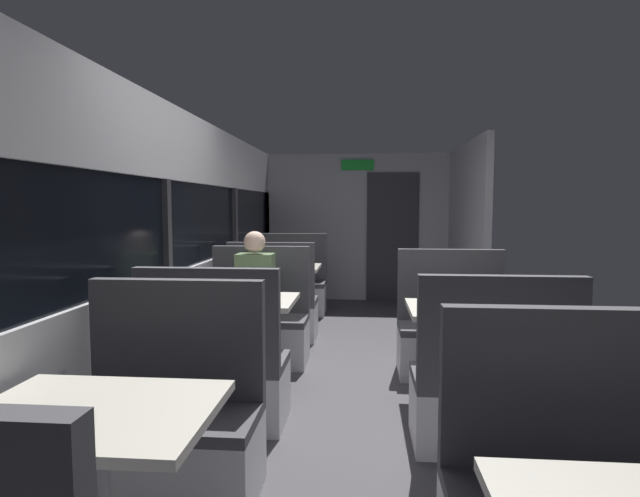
{
  "coord_description": "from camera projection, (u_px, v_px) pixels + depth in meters",
  "views": [
    {
      "loc": [
        0.11,
        -3.85,
        1.5
      ],
      "look_at": [
        -0.34,
        1.31,
        1.06
      ],
      "focal_mm": 28.6,
      "sensor_mm": 36.0,
      "label": 1
    }
  ],
  "objects": [
    {
      "name": "bench_near_window_facing_entry",
      "position": [
        168.0,
        432.0,
        2.63
      ],
      "size": [
        0.95,
        0.5,
        1.1
      ],
      "color": "silver",
      "rests_on": "ground_plane"
    },
    {
      "name": "bench_mid_window_facing_end",
      "position": [
        215.0,
        377.0,
        3.47
      ],
      "size": [
        0.95,
        0.5,
        1.1
      ],
      "color": "silver",
      "rests_on": "ground_plane"
    },
    {
      "name": "carriage_end_bulkhead",
      "position": [
        361.0,
        228.0,
        8.02
      ],
      "size": [
        2.9,
        0.11,
        2.3
      ],
      "color": "#B2B2B7",
      "rests_on": "ground_plane"
    },
    {
      "name": "ground_plane",
      "position": [
        349.0,
        399.0,
        3.96
      ],
      "size": [
        3.3,
        9.2,
        0.02
      ],
      "primitive_type": "cube",
      "color": "#423F44"
    },
    {
      "name": "carriage_window_panel_left",
      "position": [
        164.0,
        255.0,
        3.99
      ],
      "size": [
        0.09,
        8.48,
        2.3
      ],
      "color": "#B2B2B7",
      "rests_on": "ground_plane"
    },
    {
      "name": "coffee_cup_primary",
      "position": [
        223.0,
        294.0,
        4.1
      ],
      "size": [
        0.07,
        0.07,
        0.09
      ],
      "color": "#B23333",
      "rests_on": "dining_table_mid_window"
    },
    {
      "name": "bench_mid_window_facing_entry",
      "position": [
        258.0,
        328.0,
        4.86
      ],
      "size": [
        0.95,
        0.5,
        1.1
      ],
      "color": "silver",
      "rests_on": "ground_plane"
    },
    {
      "name": "dining_table_rear_aisle",
      "position": [
        469.0,
        321.0,
        3.79
      ],
      "size": [
        0.9,
        0.7,
        0.74
      ],
      "color": "#9E9EA3",
      "rests_on": "ground_plane"
    },
    {
      "name": "carriage_aisle_panel_right",
      "position": [
        466.0,
        232.0,
        6.72
      ],
      "size": [
        0.08,
        2.4,
        2.3
      ],
      "primitive_type": "cube",
      "color": "#B2B2B7",
      "rests_on": "ground_plane"
    },
    {
      "name": "dining_table_mid_window",
      "position": [
        240.0,
        311.0,
        4.14
      ],
      "size": [
        0.9,
        0.7,
        0.74
      ],
      "color": "#9E9EA3",
      "rests_on": "ground_plane"
    },
    {
      "name": "bench_rear_aisle_facing_end",
      "position": [
        492.0,
        396.0,
        3.12
      ],
      "size": [
        0.95,
        0.5,
        1.1
      ],
      "color": "silver",
      "rests_on": "ground_plane"
    },
    {
      "name": "dining_table_near_window",
      "position": [
        94.0,
        434.0,
        1.91
      ],
      "size": [
        0.9,
        0.7,
        0.74
      ],
      "color": "#9E9EA3",
      "rests_on": "ground_plane"
    },
    {
      "name": "bench_far_window_facing_entry",
      "position": [
        291.0,
        289.0,
        7.09
      ],
      "size": [
        0.95,
        0.5,
        1.1
      ],
      "color": "silver",
      "rests_on": "ground_plane"
    },
    {
      "name": "bench_rear_aisle_facing_entry",
      "position": [
        452.0,
        338.0,
        4.51
      ],
      "size": [
        0.95,
        0.5,
        1.1
      ],
      "color": "silver",
      "rests_on": "ground_plane"
    },
    {
      "name": "dining_table_far_window",
      "position": [
        283.0,
        274.0,
        6.37
      ],
      "size": [
        0.9,
        0.7,
        0.74
      ],
      "color": "#9E9EA3",
      "rests_on": "ground_plane"
    },
    {
      "name": "seated_passenger",
      "position": [
        256.0,
        308.0,
        4.77
      ],
      "size": [
        0.47,
        0.55,
        1.26
      ],
      "color": "#26262D",
      "rests_on": "ground_plane"
    },
    {
      "name": "bench_far_window_facing_end",
      "position": [
        274.0,
        310.0,
        5.7
      ],
      "size": [
        0.95,
        0.5,
        1.1
      ],
      "color": "silver",
      "rests_on": "ground_plane"
    }
  ]
}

